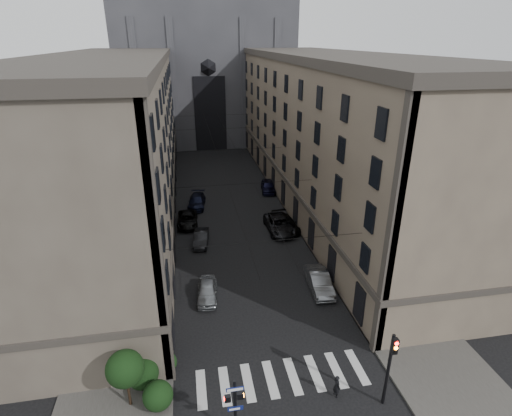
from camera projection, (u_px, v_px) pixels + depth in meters
sidewalk_left at (149, 207)px, 52.46m from camera, size 7.00×80.00×0.15m
sidewalk_right at (302, 196)px, 55.90m from camera, size 7.00×80.00×0.15m
zebra_crossing at (282, 377)px, 26.15m from camera, size 11.00×3.20×0.01m
building_left at (116, 138)px, 48.34m from camera, size 13.60×60.60×18.85m
building_right at (327, 130)px, 52.74m from camera, size 13.60×60.60×18.85m
gothic_tower at (204, 52)px, 82.48m from camera, size 35.00×23.00×58.00m
pedestrian_signal_left at (235, 404)px, 21.49m from camera, size 1.02×0.38×4.00m
traffic_light_right at (390, 362)px, 22.99m from camera, size 0.34×0.50×5.20m
shrub_cluster at (142, 375)px, 24.02m from camera, size 3.90×4.40×3.90m
tram_wires at (227, 151)px, 51.03m from camera, size 14.00×60.00×0.43m
car_left_near at (207, 291)px, 33.88m from camera, size 2.06×4.33×1.43m
car_left_midnear at (201, 238)px, 42.87m from camera, size 2.01×4.35×1.38m
car_left_midfar at (188, 220)px, 47.25m from camera, size 2.48×5.11×1.40m
car_left_far at (197, 201)px, 52.37m from camera, size 2.74×5.36×1.49m
car_right_near at (319, 281)px, 35.05m from camera, size 1.99×4.95×1.60m
car_right_midnear at (279, 225)px, 45.67m from camera, size 2.87×6.00×1.65m
car_right_midfar at (286, 223)px, 46.15m from camera, size 2.72×5.41×1.51m
car_right_far at (268, 186)px, 57.56m from camera, size 2.50×4.98×1.63m
pedestrian at (337, 386)px, 24.51m from camera, size 0.50×0.65×1.59m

